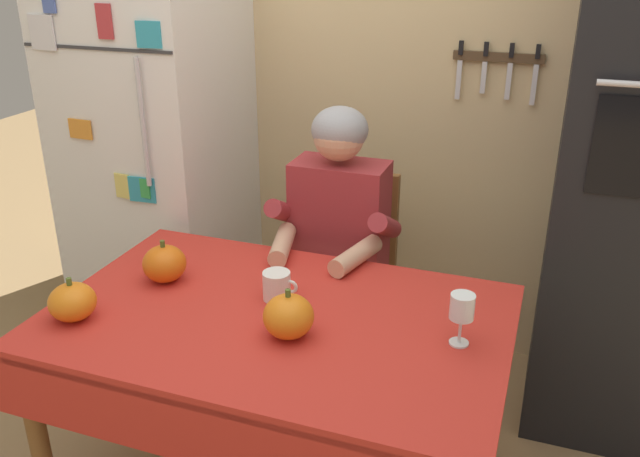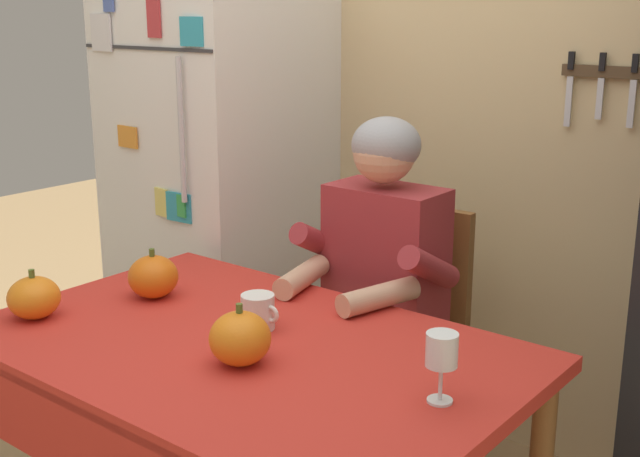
# 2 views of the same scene
# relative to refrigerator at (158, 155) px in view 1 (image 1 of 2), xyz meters

# --- Properties ---
(back_wall_assembly) EXTENTS (3.70, 0.13, 2.60)m
(back_wall_assembly) POSITION_rel_refrigerator_xyz_m (1.00, 0.39, 0.40)
(back_wall_assembly) COLOR #D1B784
(back_wall_assembly) RESTS_ON ground
(refrigerator) EXTENTS (0.68, 0.71, 1.80)m
(refrigerator) POSITION_rel_refrigerator_xyz_m (0.00, 0.00, 0.00)
(refrigerator) COLOR white
(refrigerator) RESTS_ON ground
(dining_table) EXTENTS (1.40, 0.90, 0.74)m
(dining_table) POSITION_rel_refrigerator_xyz_m (0.95, -0.88, -0.24)
(dining_table) COLOR brown
(dining_table) RESTS_ON ground
(chair_behind_person) EXTENTS (0.40, 0.40, 0.93)m
(chair_behind_person) POSITION_rel_refrigerator_xyz_m (0.94, -0.09, -0.39)
(chair_behind_person) COLOR brown
(chair_behind_person) RESTS_ON ground
(seated_person) EXTENTS (0.47, 0.55, 1.25)m
(seated_person) POSITION_rel_refrigerator_xyz_m (0.94, -0.28, -0.16)
(seated_person) COLOR #38384C
(seated_person) RESTS_ON ground
(coffee_mug) EXTENTS (0.12, 0.09, 0.09)m
(coffee_mug) POSITION_rel_refrigerator_xyz_m (0.91, -0.77, -0.11)
(coffee_mug) COLOR white
(coffee_mug) RESTS_ON dining_table
(wine_glass) EXTENTS (0.07, 0.07, 0.16)m
(wine_glass) POSITION_rel_refrigerator_xyz_m (1.50, -0.83, -0.05)
(wine_glass) COLOR white
(wine_glass) RESTS_ON dining_table
(pumpkin_large) EXTENTS (0.15, 0.15, 0.15)m
(pumpkin_large) POSITION_rel_refrigerator_xyz_m (0.51, -0.78, -0.10)
(pumpkin_large) COLOR orange
(pumpkin_large) RESTS_ON dining_table
(pumpkin_medium) EXTENTS (0.14, 0.14, 0.14)m
(pumpkin_medium) POSITION_rel_refrigerator_xyz_m (0.38, -1.09, -0.10)
(pumpkin_medium) COLOR orange
(pumpkin_medium) RESTS_ON dining_table
(pumpkin_small) EXTENTS (0.15, 0.15, 0.15)m
(pumpkin_small) POSITION_rel_refrigerator_xyz_m (1.03, -0.95, -0.10)
(pumpkin_small) COLOR orange
(pumpkin_small) RESTS_ON dining_table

